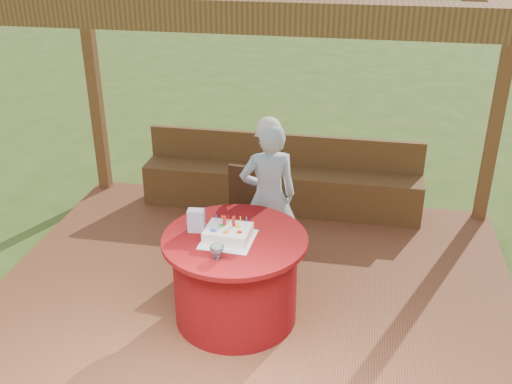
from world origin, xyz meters
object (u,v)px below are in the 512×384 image
bench (281,185)px  drinking_glass (217,252)px  gift_bag (196,220)px  elderly_woman (268,195)px  table (235,277)px  birthday_cake (228,234)px  chair (245,208)px

bench → drinking_glass: size_ratio=28.87×
gift_bag → elderly_woman: bearing=55.2°
bench → drinking_glass: (-0.12, -2.31, 0.52)m
table → elderly_woman: 0.89m
bench → birthday_cake: birthday_cake is taller
elderly_woman → drinking_glass: size_ratio=13.85×
table → chair: chair is taller
bench → gift_bag: bearing=-101.0°
table → gift_bag: size_ratio=6.18×
bench → birthday_cake: (-0.11, -2.04, 0.53)m
birthday_cake → gift_bag: 0.29m
table → birthday_cake: birthday_cake is taller
chair → drinking_glass: bearing=-86.6°
table → gift_bag: 0.55m
birthday_cake → chair: bearing=95.1°
table → drinking_glass: bearing=-100.3°
birthday_cake → drinking_glass: (-0.02, -0.27, -0.00)m
table → drinking_glass: (-0.06, -0.32, 0.41)m
gift_bag → drinking_glass: 0.44m
elderly_woman → drinking_glass: bearing=-99.1°
chair → elderly_woman: bearing=-41.4°
elderly_woman → gift_bag: (-0.44, -0.77, 0.11)m
chair → birthday_cake: birthday_cake is taller
bench → chair: (-0.20, -0.95, 0.18)m
bench → birthday_cake: bearing=-93.0°
chair → elderly_woman: size_ratio=0.58×
table → chair: bearing=97.5°
bench → chair: 0.99m
elderly_woman → birthday_cake: (-0.16, -0.86, 0.07)m
gift_bag → drinking_glass: (0.26, -0.36, -0.04)m
drinking_glass → gift_bag: bearing=125.2°
chair → bench: bearing=77.9°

